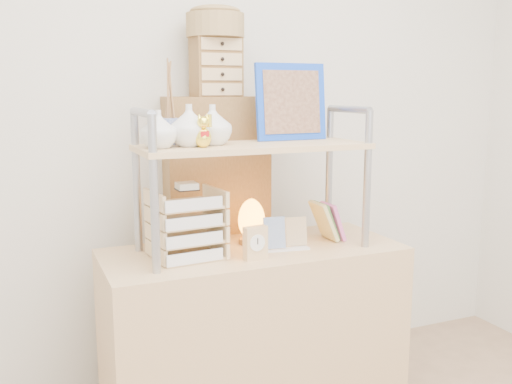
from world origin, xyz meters
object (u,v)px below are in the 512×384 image
cabinet (217,245)px  letter_tray (187,228)px  desk (254,336)px  salt_lamp (251,221)px

cabinet → letter_tray: 0.50m
desk → cabinet: bearing=94.5°
cabinet → salt_lamp: cabinet is taller
letter_tray → salt_lamp: bearing=17.9°
letter_tray → salt_lamp: letter_tray is taller
letter_tray → salt_lamp: size_ratio=1.54×
letter_tray → salt_lamp: 0.32m
cabinet → letter_tray: (-0.25, -0.39, 0.19)m
desk → letter_tray: 0.57m
desk → letter_tray: letter_tray is taller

